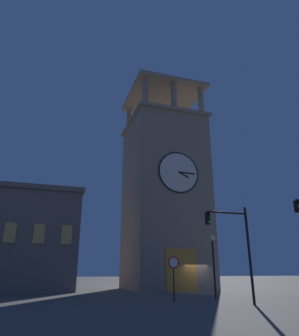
# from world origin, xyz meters

# --- Properties ---
(ground_plane) EXTENTS (200.00, 200.00, 0.00)m
(ground_plane) POSITION_xyz_m (0.00, 0.00, 0.00)
(ground_plane) COLOR #56544F
(clocktower) EXTENTS (8.94, 9.38, 27.20)m
(clocktower) POSITION_xyz_m (1.56, -4.47, 10.31)
(clocktower) COLOR gray
(clocktower) RESTS_ON ground_plane
(traffic_signal_mid) EXTENTS (2.92, 0.41, 5.77)m
(traffic_signal_mid) POSITION_xyz_m (3.16, 12.00, 3.78)
(traffic_signal_mid) COLOR black
(traffic_signal_mid) RESTS_ON ground_plane
(street_lamp) EXTENTS (0.44, 0.44, 4.48)m
(street_lamp) POSITION_xyz_m (2.40, 7.76, 3.18)
(street_lamp) COLOR black
(street_lamp) RESTS_ON ground_plane
(no_horn_sign) EXTENTS (0.78, 0.14, 2.81)m
(no_horn_sign) POSITION_xyz_m (6.12, 9.09, 2.20)
(no_horn_sign) COLOR black
(no_horn_sign) RESTS_ON ground_plane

